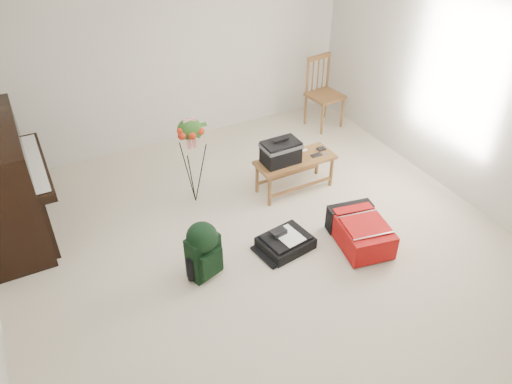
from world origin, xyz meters
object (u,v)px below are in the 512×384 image
bench (285,154)px  flower_stand (192,162)px  dining_chair (324,93)px  green_backpack (203,248)px  black_duffel (285,242)px  piano (6,185)px  red_suitcase (358,229)px

bench → flower_stand: 1.06m
dining_chair → bench: bearing=-144.8°
dining_chair → green_backpack: size_ratio=1.65×
dining_chair → black_duffel: (-1.83, -2.09, -0.42)m
bench → flower_stand: bearing=162.7°
green_backpack → flower_stand: 1.23m
piano → green_backpack: bearing=-45.0°
dining_chair → black_duffel: dining_chair is taller
piano → red_suitcase: (3.13, -1.79, -0.44)m
piano → bench: piano is taller
dining_chair → piano: bearing=-179.7°
black_duffel → flower_stand: flower_stand is taller
piano → dining_chair: piano is taller
bench → flower_stand: (-1.02, 0.30, 0.03)m
bench → green_backpack: 1.63m
piano → green_backpack: (1.52, -1.52, -0.26)m
green_backpack → red_suitcase: bearing=-27.9°
red_suitcase → black_duffel: 0.77m
black_duffel → flower_stand: bearing=105.1°
bench → black_duffel: bearing=-119.9°
red_suitcase → black_duffel: size_ratio=1.37×
red_suitcase → green_backpack: 1.64m
bench → green_backpack: (-1.38, -0.85, -0.18)m
red_suitcase → flower_stand: 1.94m
bench → flower_stand: flower_stand is taller
green_backpack → flower_stand: (0.36, 1.16, 0.20)m
black_duffel → green_backpack: 0.93m
dining_chair → black_duffel: 2.81m
bench → black_duffel: size_ratio=1.68×
piano → dining_chair: bearing=7.4°
flower_stand → black_duffel: bearing=-62.2°
dining_chair → green_backpack: dining_chair is taller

